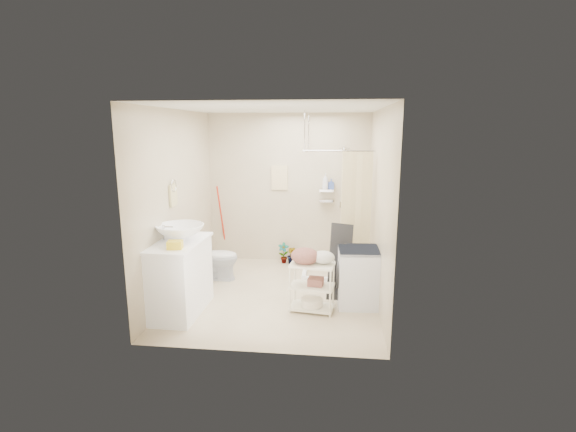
{
  "coord_description": "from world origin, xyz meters",
  "views": [
    {
      "loc": [
        0.78,
        -5.59,
        2.34
      ],
      "look_at": [
        0.14,
        0.25,
        1.1
      ],
      "focal_mm": 26.0,
      "sensor_mm": 36.0,
      "label": 1
    }
  ],
  "objects_px": {
    "laundry_rack": "(312,283)",
    "vanity": "(179,277)",
    "toilet": "(215,257)",
    "washing_machine": "(358,277)"
  },
  "relations": [
    {
      "from": "toilet",
      "to": "laundry_rack",
      "type": "bearing_deg",
      "value": -122.8
    },
    {
      "from": "toilet",
      "to": "laundry_rack",
      "type": "distance_m",
      "value": 1.88
    },
    {
      "from": "vanity",
      "to": "toilet",
      "type": "bearing_deg",
      "value": 85.85
    },
    {
      "from": "vanity",
      "to": "toilet",
      "type": "height_order",
      "value": "vanity"
    },
    {
      "from": "toilet",
      "to": "washing_machine",
      "type": "distance_m",
      "value": 2.31
    },
    {
      "from": "washing_machine",
      "to": "laundry_rack",
      "type": "xyz_separation_m",
      "value": [
        -0.6,
        -0.26,
        -0.01
      ]
    },
    {
      "from": "toilet",
      "to": "washing_machine",
      "type": "bearing_deg",
      "value": -108.97
    },
    {
      "from": "vanity",
      "to": "laundry_rack",
      "type": "xyz_separation_m",
      "value": [
        1.7,
        0.22,
        -0.09
      ]
    },
    {
      "from": "laundry_rack",
      "to": "washing_machine",
      "type": "bearing_deg",
      "value": 31.51
    },
    {
      "from": "laundry_rack",
      "to": "vanity",
      "type": "bearing_deg",
      "value": -164.81
    }
  ]
}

